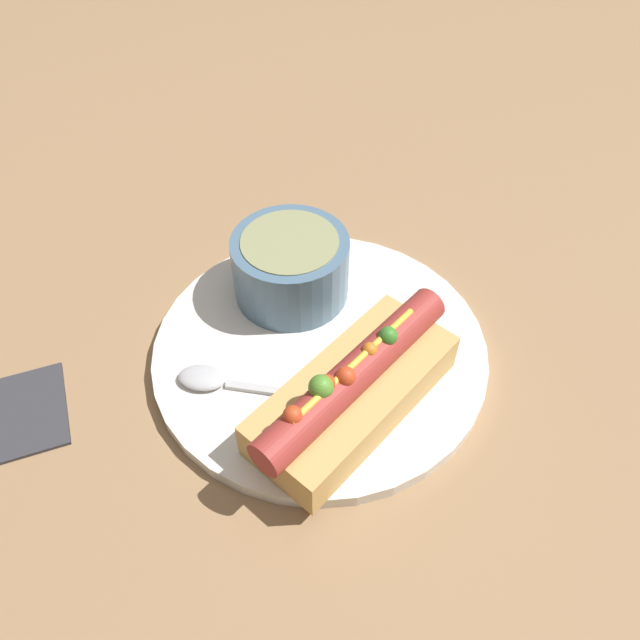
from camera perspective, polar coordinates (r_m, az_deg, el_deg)
ground_plane at (r=0.52m, az=-0.00°, el=-3.15°), size 4.00×4.00×0.00m
dinner_plate at (r=0.51m, az=-0.00°, el=-2.73°), size 0.27×0.27×0.01m
hot_dog at (r=0.45m, az=2.99°, el=-6.31°), size 0.18×0.14×0.06m
soup_bowl at (r=0.53m, az=-3.17°, el=4.94°), size 0.10×0.10×0.06m
spoon at (r=0.48m, az=-8.25°, el=-5.78°), size 0.14×0.10×0.01m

